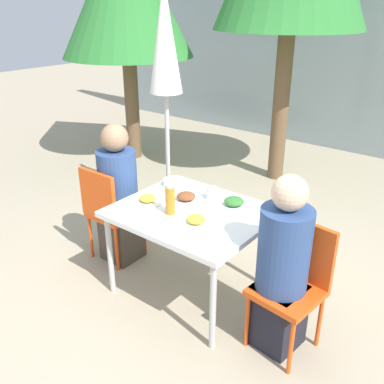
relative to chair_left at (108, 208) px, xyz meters
The scene contains 15 objects.
ground_plane 1.00m from the chair_left, ahead, with size 24.00×24.00×0.00m, color tan.
building_facade 4.59m from the chair_left, 79.06° to the left, with size 10.00×0.20×3.00m.
dining_table 0.87m from the chair_left, ahead, with size 1.10×0.93×0.72m.
chair_left is the anchor object (origin of this frame).
person_left 0.12m from the chair_left, 58.34° to the left, with size 0.33×0.33×1.24m.
chair_right 1.71m from the chair_left, ahead, with size 0.44×0.44×0.88m.
person_right 1.65m from the chair_left, ahead, with size 0.33×0.33×1.23m.
closed_umbrella 1.57m from the chair_left, 100.66° to the left, with size 0.36×0.36×2.35m.
plate_0 0.77m from the chair_left, 14.27° to the left, with size 0.26×0.26×0.07m.
plate_1 1.04m from the chair_left, ahead, with size 0.24×0.24×0.07m.
plate_2 0.55m from the chair_left, ahead, with size 0.23×0.23×0.07m.
plate_3 1.13m from the chair_left, 17.45° to the left, with size 0.27×0.27×0.07m.
bottle 0.82m from the chair_left, ahead, with size 0.07×0.07×0.23m.
drinking_cup 0.95m from the chair_left, 21.44° to the left, with size 0.08×0.08×0.10m.
salad_bowl 0.61m from the chair_left, 39.44° to the left, with size 0.17×0.17×0.05m.
Camera 1 is at (1.76, -2.23, 2.15)m, focal length 40.00 mm.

